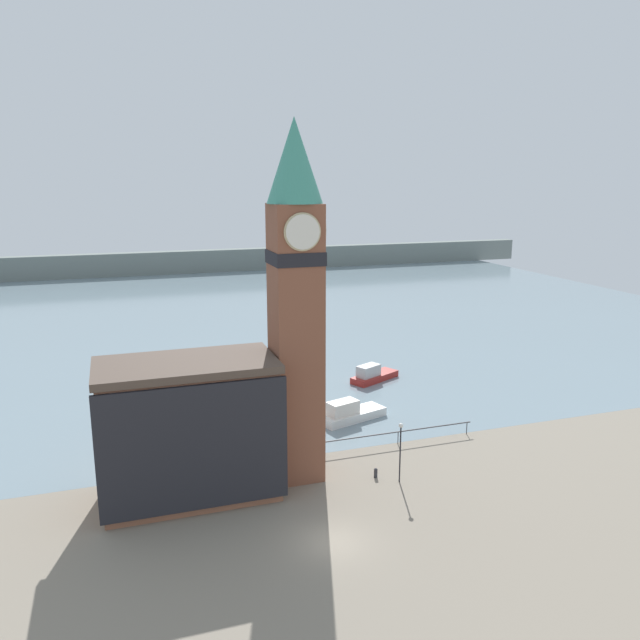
{
  "coord_description": "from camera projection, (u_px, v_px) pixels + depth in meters",
  "views": [
    {
      "loc": [
        -11.15,
        -30.89,
        20.86
      ],
      "look_at": [
        1.41,
        6.61,
        11.88
      ],
      "focal_mm": 35.0,
      "sensor_mm": 36.0,
      "label": 1
    }
  ],
  "objects": [
    {
      "name": "pier_building",
      "position": [
        189.0,
        430.0,
        41.06
      ],
      "size": [
        11.7,
        6.33,
        9.38
      ],
      "color": "#935B42",
      "rests_on": "ground_plane"
    },
    {
      "name": "boat_near",
      "position": [
        349.0,
        413.0,
        54.93
      ],
      "size": [
        6.51,
        3.81,
        1.93
      ],
      "rotation": [
        0.0,
        0.0,
        0.3
      ],
      "color": "silver",
      "rests_on": "water"
    },
    {
      "name": "mooring_bollard_near",
      "position": [
        376.0,
        472.0,
        44.49
      ],
      "size": [
        0.27,
        0.27,
        0.71
      ],
      "color": "#2D2D33",
      "rests_on": "ground_plane"
    },
    {
      "name": "pier_railing",
      "position": [
        398.0,
        433.0,
        49.95
      ],
      "size": [
        13.23,
        0.08,
        1.09
      ],
      "color": "#333338",
      "rests_on": "ground_plane"
    },
    {
      "name": "boat_far",
      "position": [
        372.0,
        375.0,
        65.68
      ],
      "size": [
        5.93,
        4.24,
        1.86
      ],
      "rotation": [
        0.0,
        0.0,
        0.46
      ],
      "color": "maroon",
      "rests_on": "water"
    },
    {
      "name": "lamp_post",
      "position": [
        400.0,
        442.0,
        43.23
      ],
      "size": [
        0.32,
        0.32,
        4.41
      ],
      "color": "black",
      "rests_on": "ground_plane"
    },
    {
      "name": "far_shoreline",
      "position": [
        165.0,
        263.0,
        139.33
      ],
      "size": [
        180.0,
        3.0,
        5.0
      ],
      "color": "slate",
      "rests_on": "water"
    },
    {
      "name": "ground_plane",
      "position": [
        333.0,
        542.0,
        36.64
      ],
      "size": [
        160.0,
        160.0,
        0.0
      ],
      "primitive_type": "plane",
      "color": "gray"
    },
    {
      "name": "clock_tower",
      "position": [
        296.0,
        296.0,
        41.99
      ],
      "size": [
        3.69,
        3.69,
        24.74
      ],
      "color": "brown",
      "rests_on": "ground_plane"
    },
    {
      "name": "water",
      "position": [
        187.0,
        308.0,
        102.89
      ],
      "size": [
        160.0,
        120.0,
        0.0
      ],
      "color": "gray",
      "rests_on": "ground_plane"
    }
  ]
}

